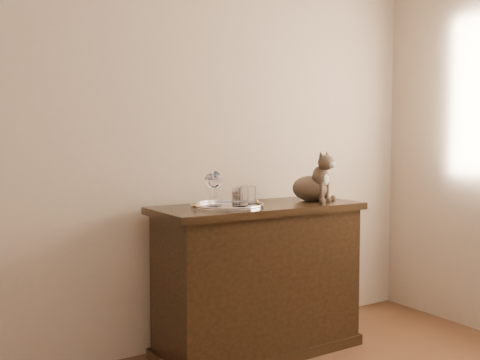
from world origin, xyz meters
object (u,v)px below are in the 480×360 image
Objects in this scene: wine_glass_c at (214,189)px; tumbler_a at (240,197)px; tumbler_c at (248,195)px; cat at (310,176)px; tray at (227,206)px; sideboard at (258,279)px; wine_glass_a at (211,190)px; wine_glass_d at (217,190)px.

tumbler_a is (0.13, -0.06, -0.05)m from wine_glass_c.
tumbler_c reaches higher than tumbler_a.
cat reaches higher than wine_glass_c.
tray is at bearing -179.52° from tumbler_c.
sideboard is 0.48m from tray.
wine_glass_a is 1.72× the size of tumbler_c.
wine_glass_c is (-0.00, -0.05, 0.01)m from wine_glass_a.
tumbler_c is (0.21, -0.05, -0.04)m from wine_glass_a.
tumbler_a is at bearing -23.22° from wine_glass_c.
tumbler_a is 0.11m from tumbler_c.
cat is (0.58, 0.00, 0.15)m from tray.
wine_glass_a reaches higher than tumbler_a.
wine_glass_d is (-0.25, 0.03, 0.52)m from sideboard.
wine_glass_c is (-0.29, -0.01, 0.53)m from sideboard.
cat is (0.66, -0.05, 0.06)m from wine_glass_a.
wine_glass_a is at bearing 167.42° from tumbler_c.
tray is at bearing -179.40° from sideboard.
tray is 0.11m from wine_glass_d.
sideboard is at bearing -9.23° from wine_glass_a.
wine_glass_c is at bearing -131.54° from wine_glass_d.
wine_glass_d reaches higher than tumbler_c.
wine_glass_a is at bearing 139.16° from tumbler_a.
tumbler_a is (0.05, -0.06, 0.05)m from tray.
tumbler_a is 0.33× the size of cat.
sideboard is at bearing 0.60° from tray.
cat is at bearing 0.27° from tray.
tumbler_c is at bearing 1.36° from wine_glass_c.
cat is at bearing 0.08° from sideboard.
wine_glass_a is at bearing 170.77° from sideboard.
wine_glass_d is at bearing 172.07° from sideboard.
tumbler_c is (0.13, 0.00, 0.05)m from tray.
sideboard is 6.26× the size of wine_glass_c.
tray is 3.98× the size of tumbler_c.
wine_glass_d is at bearing 165.09° from cat.
wine_glass_a is 0.90× the size of wine_glass_c.
sideboard is 0.49m from tumbler_c.
sideboard is 0.58m from wine_glass_d.
tumbler_a is at bearing -51.51° from tray.
wine_glass_d is 0.63m from cat.
wine_glass_c is 0.66m from cat.
wine_glass_c is 1.13× the size of wine_glass_d.
wine_glass_a is 1.74× the size of tumbler_a.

